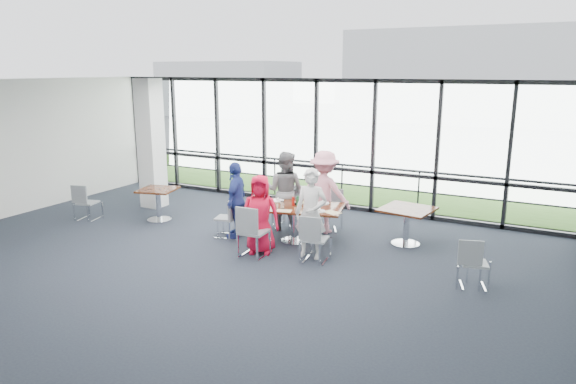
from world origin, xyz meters
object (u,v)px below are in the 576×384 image
at_px(chair_main_nl, 254,232).
at_px(chair_main_fl, 287,208).
at_px(structural_column, 151,144).
at_px(diner_far_left, 285,191).
at_px(chair_main_nr, 316,239).
at_px(diner_near_left, 260,214).
at_px(chair_spare_la, 88,203).
at_px(side_table_right, 407,213).
at_px(main_table, 295,212).
at_px(diner_near_right, 311,214).
at_px(diner_far_right, 324,192).
at_px(side_table_left, 158,194).
at_px(chair_main_end, 226,218).
at_px(diner_end, 236,200).
at_px(chair_spare_r, 475,263).
at_px(chair_spare_lb, 154,187).
at_px(chair_main_fr, 327,211).

relative_size(chair_main_nl, chair_main_fl, 1.07).
bearing_deg(structural_column, diner_far_left, -2.97).
distance_m(chair_main_nr, chair_main_fl, 2.15).
xyz_separation_m(diner_near_left, chair_spare_la, (-4.64, 0.04, -0.34)).
bearing_deg(structural_column, chair_main_nr, -17.64).
bearing_deg(side_table_right, structural_column, 179.98).
bearing_deg(chair_main_fl, main_table, 115.45).
relative_size(diner_near_right, chair_spare_la, 2.04).
xyz_separation_m(diner_near_left, chair_main_nl, (0.00, -0.25, -0.27)).
distance_m(diner_far_right, chair_spare_la, 5.49).
height_order(main_table, diner_near_left, diner_near_left).
bearing_deg(diner_far_right, chair_main_nl, 74.96).
relative_size(structural_column, chair_spare_la, 3.89).
relative_size(side_table_left, chair_main_end, 1.17).
bearing_deg(side_table_right, diner_far_left, -175.64).
distance_m(diner_end, chair_main_fl, 1.27).
xyz_separation_m(diner_far_left, diner_far_right, (0.83, 0.20, 0.02)).
bearing_deg(structural_column, side_table_right, -0.02).
relative_size(chair_main_fl, chair_spare_r, 1.11).
height_order(chair_spare_la, chair_spare_lb, chair_spare_lb).
bearing_deg(chair_main_nr, chair_main_nl, -174.35).
xyz_separation_m(main_table, chair_main_nl, (-0.30, -1.11, -0.14)).
bearing_deg(chair_spare_lb, diner_far_right, -167.48).
height_order(chair_main_end, chair_spare_la, chair_spare_la).
distance_m(structural_column, side_table_right, 6.55).
distance_m(main_table, diner_end, 1.25).
xyz_separation_m(chair_main_fr, chair_spare_r, (3.26, -1.68, -0.03)).
height_order(diner_near_left, diner_end, diner_end).
height_order(main_table, chair_main_end, chair_main_end).
bearing_deg(side_table_left, chair_main_nr, -9.63).
height_order(side_table_right, diner_end, diner_end).
height_order(side_table_left, diner_far_right, diner_far_right).
relative_size(chair_main_nr, chair_main_fr, 0.99).
bearing_deg(diner_near_right, chair_main_nl, -159.10).
xyz_separation_m(diner_far_left, chair_spare_r, (4.10, -1.34, -0.45)).
distance_m(main_table, chair_spare_la, 5.02).
height_order(diner_near_left, chair_main_fl, diner_near_left).
height_order(structural_column, chair_main_fr, structural_column).
bearing_deg(chair_spare_lb, structural_column, 142.74).
xyz_separation_m(side_table_left, chair_main_fr, (3.74, 1.08, -0.19)).
bearing_deg(diner_end, diner_far_left, 129.89).
bearing_deg(chair_spare_r, chair_main_nr, 166.10).
height_order(chair_main_nr, chair_main_end, chair_main_nr).
xyz_separation_m(diner_near_left, chair_main_fl, (-0.29, 1.64, -0.30)).
relative_size(chair_main_nl, chair_main_nr, 1.12).
bearing_deg(diner_near_right, diner_far_right, 99.74).
xyz_separation_m(side_table_left, chair_spare_lb, (-1.00, 0.98, -0.13)).
bearing_deg(chair_main_fr, diner_end, 13.48).
bearing_deg(chair_main_fr, chair_main_fl, -13.48).
height_order(chair_main_fr, chair_spare_la, chair_main_fr).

